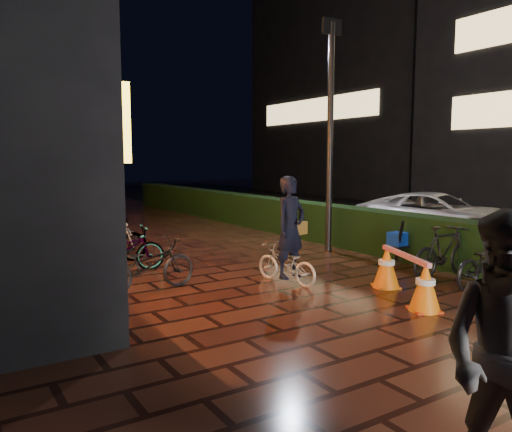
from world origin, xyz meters
TOP-DOWN VIEW (x-y plane):
  - ground at (0.00, 0.00)m, footprint 80.00×80.00m
  - asphalt_road at (9.00, 5.00)m, footprint 11.00×60.00m
  - hedge at (3.30, 8.00)m, footprint 0.70×20.00m
  - bystander_person at (-2.33, -3.38)m, footprint 0.86×1.03m
  - van at (6.45, 3.91)m, footprint 3.36×4.91m
  - far_buildings at (17.23, 9.61)m, footprint 9.08×31.00m
  - lamp_post_hedge at (2.52, 3.98)m, footprint 0.51×0.15m
  - lamp_post_sf at (-3.02, 8.07)m, footprint 0.44×0.24m
  - cyclist at (-0.15, 1.94)m, footprint 0.76×1.39m
  - traffic_barrier at (0.85, 0.21)m, footprint 1.06×1.76m
  - cart_assembly at (2.80, 2.08)m, footprint 0.53×0.55m
  - parked_bikes_storefront at (-2.34, 4.67)m, footprint 1.90×4.15m
  - parked_bikes_hedge at (2.54, 0.28)m, footprint 1.69×1.42m

SIDE VIEW (x-z plane):
  - ground at x=0.00m, z-range 0.00..0.00m
  - asphalt_road at x=9.00m, z-range 0.00..0.01m
  - traffic_barrier at x=0.85m, z-range 0.00..0.73m
  - parked_bikes_storefront at x=-2.34m, z-range -0.04..0.94m
  - parked_bikes_hedge at x=2.54m, z-range -0.03..0.95m
  - cart_assembly at x=2.80m, z-range 0.01..0.97m
  - hedge at x=3.30m, z-range 0.00..1.00m
  - van at x=6.45m, z-range 0.01..1.25m
  - cyclist at x=-0.15m, z-range -0.24..1.66m
  - bystander_person at x=-2.33m, z-range 0.00..1.90m
  - lamp_post_sf at x=-3.02m, z-range 0.24..4.94m
  - lamp_post_hedge at x=2.52m, z-range 0.27..5.64m
  - far_buildings at x=17.23m, z-range -0.53..13.47m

